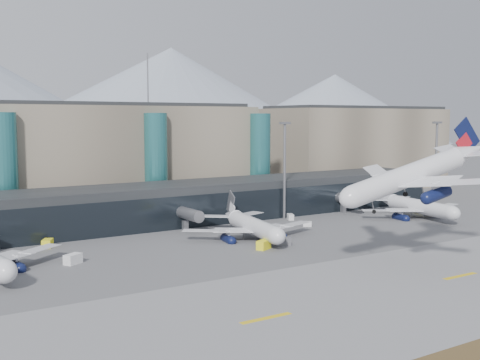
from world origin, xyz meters
The scene contains 19 objects.
ground centered at (0.00, 0.00, 0.00)m, with size 900.00×900.00×0.00m, color #515154.
runway_strip centered at (0.00, -15.00, 0.02)m, with size 400.00×40.00×0.04m, color slate.
runway_markings centered at (0.00, -15.00, 0.05)m, with size 128.00×1.00×0.02m.
concourse centered at (-0.02, 57.73, 4.97)m, with size 170.00×27.00×10.00m.
terminal_main centered at (-25.00, 90.00, 15.44)m, with size 130.00×30.00×31.00m.
terminal_east centered at (95.00, 90.00, 15.44)m, with size 70.00×30.00×31.00m.
teal_towers centered at (-14.99, 74.01, 14.01)m, with size 116.40×19.40×46.00m.
lightmast_mid centered at (30.00, 48.00, 14.42)m, with size 3.00×1.20×25.60m.
lightmast_right centered at (80.00, 40.00, 14.42)m, with size 3.00×1.20×25.60m.
hero_jet centered at (20.27, -5.60, 17.85)m, with size 34.31×34.57×11.19m.
jet_parked_mid centered at (8.34, 32.30, 3.96)m, with size 31.96×32.48×10.47m.
jet_parked_right centered at (61.51, 32.34, 4.08)m, with size 33.06×33.32×10.78m.
veh_a centered at (-32.52, 28.73, 0.92)m, with size 3.27×1.84×1.84m, color silver.
veh_b centered at (-32.65, 45.56, 0.85)m, with size 2.96×1.82×1.71m, color yellow.
veh_c centered at (9.49, 20.83, 0.86)m, with size 3.11×1.64×1.73m, color #535358.
veh_d centered at (30.32, 45.69, 0.75)m, with size 2.64×1.42×1.51m, color silver.
veh_e centered at (67.99, 34.79, 0.83)m, with size 2.92×1.65×1.65m, color yellow.
veh_g centered at (27.91, 35.65, 0.61)m, with size 2.10×1.23×1.23m, color silver.
veh_h centered at (3.97, 20.09, 0.92)m, with size 3.34×1.76×1.84m, color yellow.
Camera 1 is at (-64.72, -78.63, 26.56)m, focal length 45.00 mm.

